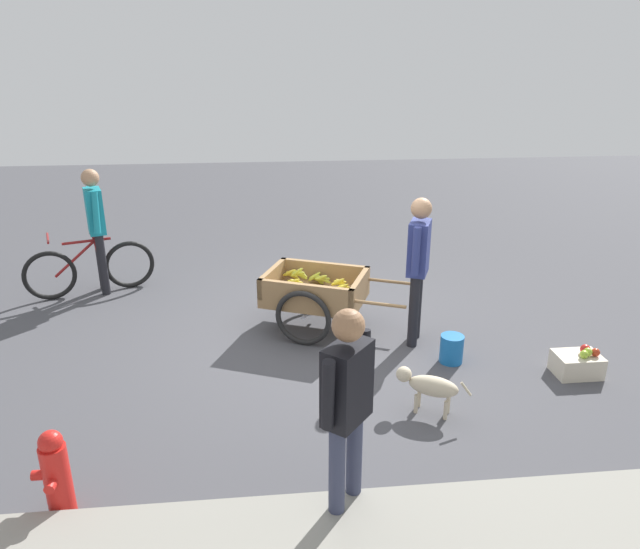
{
  "coord_description": "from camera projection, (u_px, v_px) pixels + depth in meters",
  "views": [
    {
      "loc": [
        0.62,
        5.79,
        2.98
      ],
      "look_at": [
        0.02,
        -0.15,
        0.75
      ],
      "focal_mm": 32.66,
      "sensor_mm": 36.0,
      "label": 1
    }
  ],
  "objects": [
    {
      "name": "dog",
      "position": [
        429.0,
        385.0,
        5.12
      ],
      "size": [
        0.61,
        0.38,
        0.4
      ],
      "color": "beige",
      "rests_on": "ground"
    },
    {
      "name": "vendor_person",
      "position": [
        418.0,
        258.0,
        6.17
      ],
      "size": [
        0.32,
        0.5,
        1.63
      ],
      "color": "black",
      "rests_on": "ground"
    },
    {
      "name": "ground_plane",
      "position": [
        323.0,
        342.0,
        6.5
      ],
      "size": [
        24.0,
        24.0,
        0.0
      ],
      "primitive_type": "plane",
      "color": "#47474C"
    },
    {
      "name": "fruit_cart",
      "position": [
        315.0,
        293.0,
        6.68
      ],
      "size": [
        1.81,
        1.34,
        0.69
      ],
      "color": "#937047",
      "rests_on": "ground"
    },
    {
      "name": "plastic_bucket",
      "position": [
        452.0,
        349.0,
        6.02
      ],
      "size": [
        0.24,
        0.24,
        0.3
      ],
      "primitive_type": "cylinder",
      "color": "#1966B2",
      "rests_on": "ground"
    },
    {
      "name": "bicycle",
      "position": [
        90.0,
        268.0,
        7.72
      ],
      "size": [
        1.58,
        0.68,
        0.85
      ],
      "color": "black",
      "rests_on": "ground"
    },
    {
      "name": "fire_hydrant",
      "position": [
        56.0,
        474.0,
        3.94
      ],
      "size": [
        0.25,
        0.25,
        0.67
      ],
      "color": "red",
      "rests_on": "ground"
    },
    {
      "name": "apple_crate",
      "position": [
        578.0,
        363.0,
        5.79
      ],
      "size": [
        0.44,
        0.32,
        0.32
      ],
      "color": "beige",
      "rests_on": "ground"
    },
    {
      "name": "cyclist_person",
      "position": [
        96.0,
        220.0,
        7.55
      ],
      "size": [
        0.3,
        0.57,
        1.66
      ],
      "color": "black",
      "rests_on": "ground"
    },
    {
      "name": "bystander_person",
      "position": [
        347.0,
        399.0,
        3.73
      ],
      "size": [
        0.37,
        0.48,
        1.55
      ],
      "color": "#333851",
      "rests_on": "ground"
    }
  ]
}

